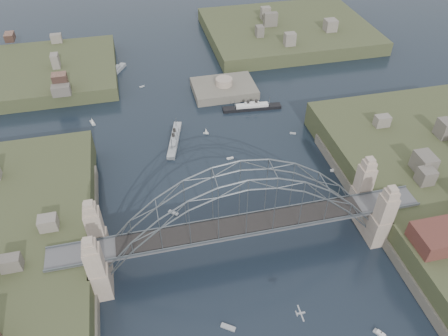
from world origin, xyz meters
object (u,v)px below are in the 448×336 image
naval_cruiser_far (114,73)px  fort_island (224,93)px  naval_cruiser_near (174,139)px  ocean_liner (252,107)px  bridge (243,213)px

naval_cruiser_far → fort_island: bearing=-29.8°
naval_cruiser_near → naval_cruiser_far: bearing=109.5°
naval_cruiser_near → ocean_liner: naval_cruiser_near is taller
bridge → ocean_liner: 61.07m
bridge → ocean_liner: (18.72, 56.97, -11.57)m
naval_cruiser_far → naval_cruiser_near: bearing=-70.5°
bridge → naval_cruiser_far: size_ratio=5.67×
naval_cruiser_near → naval_cruiser_far: naval_cruiser_near is taller
naval_cruiser_far → ocean_liner: 56.78m
ocean_liner → naval_cruiser_far: bearing=142.1°
fort_island → naval_cruiser_far: 43.92m
fort_island → ocean_liner: (6.72, -13.03, 1.10)m
naval_cruiser_near → naval_cruiser_far: 49.87m
naval_cruiser_near → bridge: bearing=-78.1°
bridge → naval_cruiser_far: 96.17m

